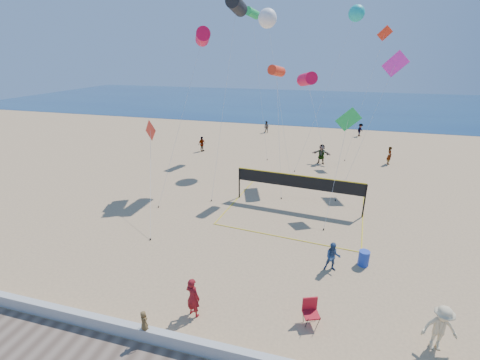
% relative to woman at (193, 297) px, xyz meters
% --- Properties ---
extents(ground, '(120.00, 120.00, 0.00)m').
position_rel_woman_xyz_m(ground, '(0.82, 1.32, -0.90)').
color(ground, tan).
rests_on(ground, ground).
extents(ocean, '(140.00, 50.00, 0.03)m').
position_rel_woman_xyz_m(ocean, '(0.82, 63.32, -0.89)').
color(ocean, navy).
rests_on(ocean, ground).
extents(seawall, '(32.00, 0.30, 0.60)m').
position_rel_woman_xyz_m(seawall, '(0.82, -1.68, -0.60)').
color(seawall, beige).
rests_on(seawall, ground).
extents(woman, '(0.76, 0.62, 1.81)m').
position_rel_woman_xyz_m(woman, '(0.00, 0.00, 0.00)').
color(woman, maroon).
rests_on(woman, ground).
extents(toddler, '(0.47, 0.42, 0.80)m').
position_rel_woman_xyz_m(toddler, '(-1.21, -1.70, 0.10)').
color(toddler, brown).
rests_on(toddler, seawall).
extents(bystander_a, '(0.80, 0.65, 1.55)m').
position_rel_woman_xyz_m(bystander_a, '(5.51, 4.58, -0.13)').
color(bystander_a, '#304C78').
rests_on(bystander_a, ground).
extents(bystander_b, '(1.29, 0.83, 1.89)m').
position_rel_woman_xyz_m(bystander_b, '(9.25, 0.84, 0.04)').
color(bystander_b, beige).
rests_on(bystander_b, ground).
extents(far_person_0, '(0.76, 1.05, 1.66)m').
position_rel_woman_xyz_m(far_person_0, '(-8.53, 22.46, -0.07)').
color(far_person_0, gray).
rests_on(far_person_0, ground).
extents(far_person_1, '(1.87, 0.84, 1.94)m').
position_rel_woman_xyz_m(far_person_1, '(4.33, 21.58, 0.07)').
color(far_person_1, gray).
rests_on(far_person_1, ground).
extents(far_person_2, '(0.51, 0.70, 1.75)m').
position_rel_woman_xyz_m(far_person_2, '(10.74, 23.14, -0.03)').
color(far_person_2, gray).
rests_on(far_person_2, ground).
extents(far_person_3, '(0.94, 0.85, 1.57)m').
position_rel_woman_xyz_m(far_person_3, '(-3.34, 33.06, -0.12)').
color(far_person_3, gray).
rests_on(far_person_3, ground).
extents(far_person_4, '(1.10, 1.22, 1.65)m').
position_rel_woman_xyz_m(far_person_4, '(8.82, 34.40, -0.08)').
color(far_person_4, gray).
rests_on(far_person_4, ground).
extents(camp_chair, '(0.77, 0.89, 1.25)m').
position_rel_woman_xyz_m(camp_chair, '(4.68, 0.86, -0.26)').
color(camp_chair, '#B51421').
rests_on(camp_chair, ground).
extents(trash_barrel, '(0.71, 0.71, 0.81)m').
position_rel_woman_xyz_m(trash_barrel, '(7.08, 5.44, -0.50)').
color(trash_barrel, '#1B3CB1').
rests_on(trash_barrel, ground).
extents(volleyball_net, '(9.75, 9.62, 2.40)m').
position_rel_woman_xyz_m(volleyball_net, '(3.08, 11.34, 0.74)').
color(volleyball_net, black).
rests_on(volleyball_net, ground).
extents(kite_0, '(2.49, 7.34, 11.94)m').
position_rel_woman_xyz_m(kite_0, '(-4.85, 14.57, 10.36)').
color(kite_0, '#ED0C3D').
rests_on(kite_0, ground).
extents(kite_1, '(1.11, 7.22, 14.19)m').
position_rel_woman_xyz_m(kite_1, '(-2.78, 16.46, 12.57)').
color(kite_1, black).
rests_on(kite_1, ground).
extents(kite_2, '(1.67, 2.95, 9.44)m').
position_rel_woman_xyz_m(kite_2, '(0.76, 14.34, 8.06)').
color(kite_2, '#FF3519').
rests_on(kite_2, ground).
extents(kite_3, '(3.59, 6.50, 5.81)m').
position_rel_woman_xyz_m(kite_3, '(-7.43, 10.32, 3.84)').
color(kite_3, red).
rests_on(kite_3, ground).
extents(kite_4, '(1.74, 4.05, 6.98)m').
position_rel_woman_xyz_m(kite_4, '(5.85, 12.18, 4.97)').
color(kite_4, green).
rests_on(kite_4, ground).
extents(kite_5, '(3.93, 4.20, 10.40)m').
position_rel_woman_xyz_m(kite_5, '(9.02, 18.41, 8.12)').
color(kite_5, '#F22CCD').
rests_on(kite_5, ground).
extents(kite_6, '(4.54, 6.36, 13.81)m').
position_rel_woman_xyz_m(kite_6, '(-1.38, 21.42, 12.08)').
color(kite_6, white).
rests_on(kite_6, ground).
extents(kite_7, '(4.98, 6.43, 14.15)m').
position_rel_woman_xyz_m(kite_7, '(6.14, 24.02, 12.53)').
color(kite_7, '#1CBEBA').
rests_on(kite_7, ground).
extents(kite_8, '(3.30, 4.68, 14.34)m').
position_rel_woman_xyz_m(kite_8, '(-3.58, 24.89, 12.89)').
color(kite_8, green).
rests_on(kite_8, ground).
extents(kite_9, '(3.09, 3.62, 12.62)m').
position_rel_woman_xyz_m(kite_9, '(8.84, 26.14, 10.04)').
color(kite_9, '#FF3519').
rests_on(kite_9, ground).
extents(kite_10, '(3.97, 5.74, 8.88)m').
position_rel_woman_xyz_m(kite_10, '(2.70, 17.47, 7.33)').
color(kite_10, '#ED0C3D').
rests_on(kite_10, ground).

